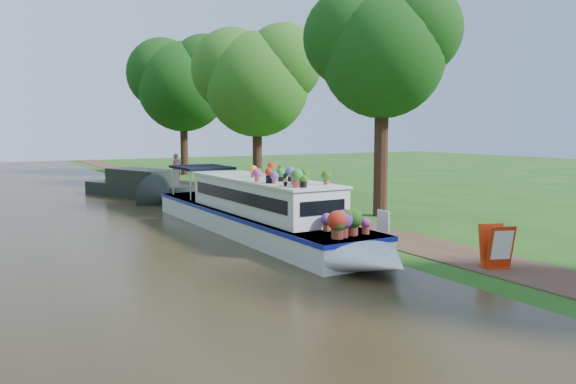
{
  "coord_description": "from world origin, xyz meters",
  "views": [
    {
      "loc": [
        -10.44,
        -14.2,
        3.45
      ],
      "look_at": [
        -0.91,
        2.17,
        1.3
      ],
      "focal_mm": 35.0,
      "sensor_mm": 36.0,
      "label": 1
    }
  ],
  "objects_px": {
    "second_boat": "(141,186)",
    "sandwich_board": "(497,248)",
    "pedestrian_pink": "(177,168)",
    "plant_boat": "(262,210)"
  },
  "relations": [
    {
      "from": "plant_boat",
      "to": "sandwich_board",
      "type": "xyz_separation_m",
      "value": [
        3.1,
        -6.54,
        -0.34
      ]
    },
    {
      "from": "plant_boat",
      "to": "pedestrian_pink",
      "type": "relative_size",
      "value": 7.28
    },
    {
      "from": "plant_boat",
      "to": "pedestrian_pink",
      "type": "xyz_separation_m",
      "value": [
        3.49,
        18.34,
        0.11
      ]
    },
    {
      "from": "plant_boat",
      "to": "pedestrian_pink",
      "type": "bearing_deg",
      "value": 79.22
    },
    {
      "from": "pedestrian_pink",
      "to": "plant_boat",
      "type": "bearing_deg",
      "value": -114.99
    },
    {
      "from": "plant_boat",
      "to": "second_boat",
      "type": "height_order",
      "value": "plant_boat"
    },
    {
      "from": "sandwich_board",
      "to": "pedestrian_pink",
      "type": "bearing_deg",
      "value": 110.23
    },
    {
      "from": "plant_boat",
      "to": "sandwich_board",
      "type": "bearing_deg",
      "value": -64.65
    },
    {
      "from": "second_boat",
      "to": "pedestrian_pink",
      "type": "relative_size",
      "value": 4.2
    },
    {
      "from": "second_boat",
      "to": "sandwich_board",
      "type": "height_order",
      "value": "second_boat"
    }
  ]
}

